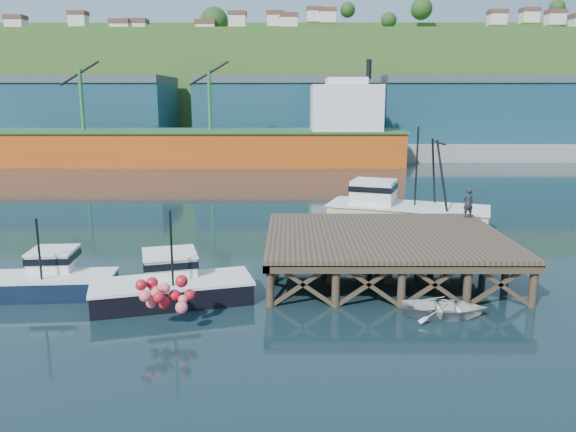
{
  "coord_description": "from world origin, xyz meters",
  "views": [
    {
      "loc": [
        0.65,
        -27.81,
        8.94
      ],
      "look_at": [
        0.55,
        2.0,
        2.61
      ],
      "focal_mm": 35.0,
      "sensor_mm": 36.0,
      "label": 1
    }
  ],
  "objects_px": {
    "trawler": "(404,210)",
    "dinghy": "(445,308)",
    "boat_navy": "(49,278)",
    "boat_black": "(172,284)",
    "dockworker": "(468,203)"
  },
  "relations": [
    {
      "from": "boat_navy",
      "to": "trawler",
      "type": "xyz_separation_m",
      "value": [
        18.83,
        12.52,
        0.69
      ]
    },
    {
      "from": "boat_navy",
      "to": "dockworker",
      "type": "bearing_deg",
      "value": 13.92
    },
    {
      "from": "dinghy",
      "to": "dockworker",
      "type": "bearing_deg",
      "value": -15.68
    },
    {
      "from": "dinghy",
      "to": "dockworker",
      "type": "relative_size",
      "value": 2.01
    },
    {
      "from": "trawler",
      "to": "dinghy",
      "type": "bearing_deg",
      "value": -75.52
    },
    {
      "from": "boat_black",
      "to": "dockworker",
      "type": "xyz_separation_m",
      "value": [
        15.52,
        7.86,
        2.2
      ]
    },
    {
      "from": "trawler",
      "to": "boat_black",
      "type": "bearing_deg",
      "value": -114.9
    },
    {
      "from": "boat_navy",
      "to": "dinghy",
      "type": "height_order",
      "value": "boat_navy"
    },
    {
      "from": "boat_navy",
      "to": "boat_black",
      "type": "relative_size",
      "value": 0.83
    },
    {
      "from": "trawler",
      "to": "dockworker",
      "type": "relative_size",
      "value": 6.49
    },
    {
      "from": "dockworker",
      "to": "boat_black",
      "type": "bearing_deg",
      "value": 14.41
    },
    {
      "from": "boat_navy",
      "to": "dockworker",
      "type": "xyz_separation_m",
      "value": [
        21.36,
        7.03,
        2.23
      ]
    },
    {
      "from": "trawler",
      "to": "boat_navy",
      "type": "bearing_deg",
      "value": -127.06
    },
    {
      "from": "boat_navy",
      "to": "trawler",
      "type": "relative_size",
      "value": 0.55
    },
    {
      "from": "trawler",
      "to": "dockworker",
      "type": "distance_m",
      "value": 6.24
    }
  ]
}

